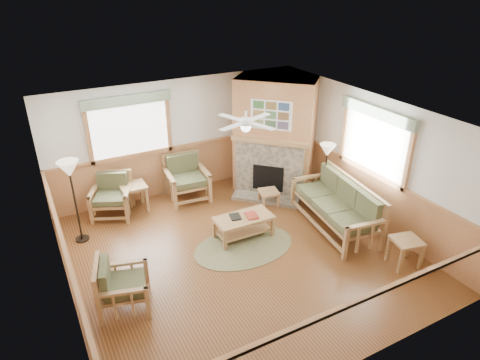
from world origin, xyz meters
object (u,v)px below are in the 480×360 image
armchair_back_right (187,179)px  armchair_left (123,285)px  coffee_table (244,227)px  sofa (335,206)px  armchair_back_left (111,196)px  end_table_sofa (405,252)px  floor_lamp_left (75,202)px  end_table_chairs (134,197)px  footstool (269,198)px  floor_lamp_right (325,175)px

armchair_back_right → armchair_left: bearing=-123.3°
coffee_table → sofa: bearing=-16.3°
sofa → coffee_table: (-1.83, 0.56, -0.28)m
armchair_back_left → armchair_left: 3.01m
end_table_sofa → floor_lamp_left: bearing=144.2°
coffee_table → end_table_chairs: end_table_chairs is taller
armchair_left → armchair_back_left: bearing=6.2°
armchair_left → footstool: size_ratio=2.10×
coffee_table → floor_lamp_right: floor_lamp_right is taller
armchair_back_right → end_table_sofa: 4.91m
armchair_left → floor_lamp_left: bearing=22.9°
armchair_left → footstool: bearing=-49.4°
sofa → coffee_table: 1.93m
floor_lamp_right → armchair_back_right: bearing=145.7°
coffee_table → end_table_sofa: (2.12, -2.18, 0.04)m
armchair_back_left → end_table_chairs: size_ratio=1.49×
footstool → floor_lamp_right: floor_lamp_right is taller
armchair_left → floor_lamp_right: (4.82, 1.13, 0.31)m
end_table_sofa → floor_lamp_right: floor_lamp_right is taller
end_table_chairs → end_table_sofa: bearing=-48.9°
sofa → armchair_back_right: (-2.21, 2.60, 0.00)m
armchair_back_left → sofa: bearing=-9.4°
armchair_left → coffee_table: size_ratio=0.76×
end_table_chairs → floor_lamp_left: size_ratio=0.36×
armchair_back_right → coffee_table: armchair_back_right is taller
armchair_back_right → sofa: bearing=-45.3°
coffee_table → floor_lamp_right: size_ratio=0.77×
end_table_chairs → footstool: size_ratio=1.48×
sofa → end_table_sofa: sofa is taller
coffee_table → end_table_sofa: end_table_sofa is taller
armchair_back_left → end_table_sofa: 6.02m
footstool → floor_lamp_left: 4.11m
coffee_table → floor_lamp_right: 2.28m
armchair_back_left → footstool: bearing=3.7°
end_table_sofa → floor_lamp_right: 2.50m
armchair_back_right → coffee_table: (0.38, -2.04, -0.28)m
coffee_table → floor_lamp_left: bearing=154.5°
armchair_left → coffee_table: (2.61, 0.86, -0.21)m
coffee_table → floor_lamp_left: 3.29m
sofa → footstool: (-0.71, 1.42, -0.33)m
coffee_table → end_table_chairs: bearing=128.4°
sofa → end_table_chairs: (-3.45, 2.67, -0.20)m
coffee_table → armchair_back_right: bearing=101.5°
armchair_back_right → floor_lamp_left: (-2.51, -0.61, 0.35)m
coffee_table → footstool: size_ratio=2.77×
footstool → floor_lamp_left: floor_lamp_left is taller
end_table_sofa → floor_lamp_right: (0.08, 2.46, 0.47)m
sofa → floor_lamp_right: size_ratio=1.47×
armchair_left → footstool: (3.73, 1.72, -0.26)m
coffee_table → footstool: (1.12, 0.86, -0.05)m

